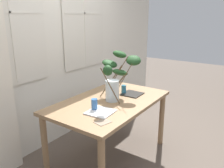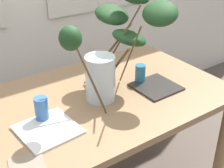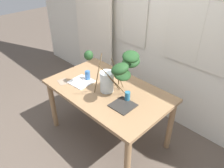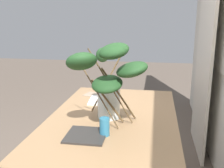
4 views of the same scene
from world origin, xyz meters
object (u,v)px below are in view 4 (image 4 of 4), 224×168
object	(u,v)px
drinking_glass_blue_left	(115,95)
plate_square_right	(86,135)
drinking_glass_blue_right	(105,127)
plate_square_left	(105,100)
vase_with_branches	(108,81)
dining_table	(113,129)

from	to	relation	value
drinking_glass_blue_left	plate_square_right	size ratio (longest dim) A/B	0.53
drinking_glass_blue_left	drinking_glass_blue_right	world-z (taller)	drinking_glass_blue_left
drinking_glass_blue_right	plate_square_left	bearing A→B (deg)	-168.73
vase_with_branches	plate_square_left	world-z (taller)	vase_with_branches
vase_with_branches	plate_square_left	size ratio (longest dim) A/B	2.67
dining_table	plate_square_right	xyz separation A→B (m)	(0.35, -0.11, 0.11)
vase_with_branches	drinking_glass_blue_right	bearing A→B (deg)	4.38
drinking_glass_blue_right	vase_with_branches	bearing A→B (deg)	-175.62
drinking_glass_blue_right	plate_square_right	bearing A→B (deg)	-73.82
drinking_glass_blue_right	plate_square_right	distance (m)	0.13
dining_table	drinking_glass_blue_left	bearing A→B (deg)	-174.15
dining_table	plate_square_left	distance (m)	0.39
drinking_glass_blue_left	plate_square_left	distance (m)	0.11
plate_square_right	vase_with_branches	bearing A→B (deg)	154.64
drinking_glass_blue_right	plate_square_right	xyz separation A→B (m)	(0.03, -0.11, -0.05)
vase_with_branches	plate_square_left	distance (m)	0.58
vase_with_branches	drinking_glass_blue_right	size ratio (longest dim) A/B	6.21
dining_table	plate_square_right	bearing A→B (deg)	-17.22
plate_square_left	plate_square_right	xyz separation A→B (m)	(0.70, 0.02, -0.00)
drinking_glass_blue_right	drinking_glass_blue_left	bearing A→B (deg)	-176.64
dining_table	vase_with_branches	xyz separation A→B (m)	(0.14, -0.01, 0.40)
plate_square_left	plate_square_right	size ratio (longest dim) A/B	1.09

